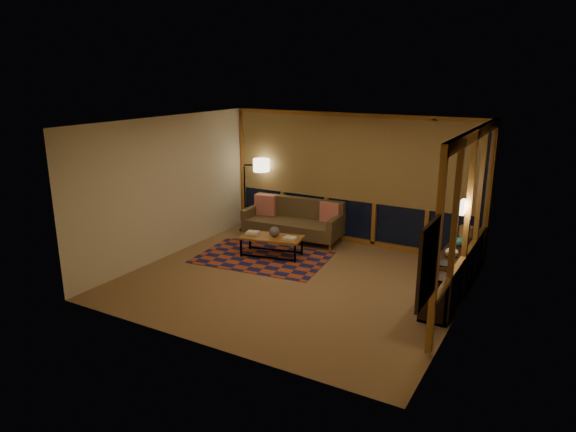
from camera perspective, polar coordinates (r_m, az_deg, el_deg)
The scene contains 21 objects.
floor at distance 8.96m, azimuth 0.62°, elevation -7.15°, with size 5.50×5.00×0.01m, color #9F7A4A.
ceiling at distance 8.29m, azimuth 0.68°, elevation 10.30°, with size 5.50×5.00×0.01m, color #FEF5CE.
walls at distance 8.53m, azimuth 0.65°, elevation 1.24°, with size 5.51×5.01×2.70m.
window_wall_back at distance 10.67m, azimuth 7.00°, elevation 4.06°, with size 5.30×0.16×2.60m, color #AE6728, non-canonical shape.
window_wall_right at distance 8.22m, azimuth 19.35°, elevation -0.23°, with size 0.16×3.70×2.60m, color #AE6728, non-canonical shape.
wall_art at distance 5.89m, azimuth 15.21°, elevation -5.04°, with size 0.06×0.74×0.94m, color #EE5532, non-canonical shape.
wall_sconce at distance 8.04m, azimuth 18.86°, elevation 0.94°, with size 0.12×0.18×0.22m, color #FFEBBD, non-canonical shape.
sofa at distance 10.94m, azimuth 0.54°, elevation -0.51°, with size 2.07×0.84×0.85m, color brown, non-canonical shape.
pillow_left at distance 11.35m, azimuth -2.52°, elevation 1.30°, with size 0.47×0.16×0.47m, color red, non-canonical shape.
pillow_right at distance 10.80m, azimuth 4.71°, elevation 0.41°, with size 0.43×0.14×0.43m, color red, non-canonical shape.
area_rug at distance 10.01m, azimuth -2.85°, elevation -4.63°, with size 2.45×1.64×0.01m, color #A54422.
coffee_table at distance 10.04m, azimuth -1.83°, elevation -3.38°, with size 1.20×0.55×0.40m, color #AE6728, non-canonical shape.
book_stack_a at distance 10.08m, azimuth -3.95°, elevation -1.89°, with size 0.27×0.21×0.08m, color white, non-canonical shape.
book_stack_b at distance 9.81m, azimuth 0.29°, elevation -2.44°, with size 0.24×0.19×0.05m, color white, non-canonical shape.
ceramic_pot at distance 9.96m, azimuth -1.53°, elevation -1.71°, with size 0.20×0.20×0.20m, color #2F2F31.
floor_lamp at distance 11.55m, azimuth -4.82°, elevation 2.36°, with size 0.55×0.36×1.65m, color black, non-canonical shape.
bookshelf at distance 8.87m, azimuth 17.97°, elevation -5.80°, with size 0.40×2.77×0.69m, color #311D14, non-canonical shape.
basket at distance 9.55m, azimuth 19.18°, elevation -1.61°, with size 0.24×0.24×0.18m, color #B17D56.
teal_bowl at distance 8.99m, azimuth 18.56°, elevation -2.71°, with size 0.15×0.15×0.15m, color teal.
vase at distance 8.41m, azimuth 17.74°, elevation -3.69°, with size 0.20×0.20×0.21m, color tan.
shelf_book_stack at distance 7.95m, azimuth 16.88°, elevation -5.30°, with size 0.15×0.22×0.06m, color white, non-canonical shape.
Camera 1 is at (3.99, -7.23, 3.48)m, focal length 32.00 mm.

